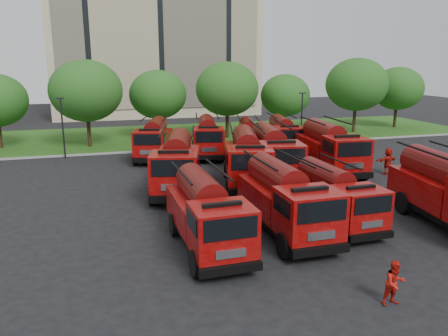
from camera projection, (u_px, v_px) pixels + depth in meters
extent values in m
plane|color=black|center=(240.00, 212.00, 23.88)|extent=(140.00, 140.00, 0.00)
cube|color=#164612|center=(166.00, 136.00, 48.10)|extent=(70.00, 16.00, 0.12)
cube|color=gray|center=(180.00, 149.00, 40.55)|extent=(70.00, 0.30, 0.14)
cube|color=beige|center=(154.00, 31.00, 66.19)|extent=(30.00, 14.00, 25.00)
cube|color=black|center=(161.00, 28.00, 59.57)|extent=(28.00, 0.15, 22.00)
cylinder|color=#382314|center=(0.00, 137.00, 40.68)|extent=(0.36, 0.36, 2.38)
cylinder|color=#382314|center=(89.00, 133.00, 41.41)|extent=(0.36, 0.36, 2.80)
ellipsoid|color=#214914|center=(86.00, 91.00, 40.47)|extent=(6.72, 6.72, 5.71)
cylinder|color=#382314|center=(159.00, 128.00, 45.69)|extent=(0.36, 0.36, 2.45)
ellipsoid|color=#214914|center=(158.00, 95.00, 44.86)|extent=(5.88, 5.88, 5.00)
cylinder|color=#382314|center=(227.00, 126.00, 46.16)|extent=(0.36, 0.36, 2.73)
ellipsoid|color=#214914|center=(227.00, 89.00, 45.24)|extent=(6.55, 6.55, 5.57)
cylinder|color=#382314|center=(284.00, 124.00, 49.05)|extent=(0.36, 0.36, 2.27)
ellipsoid|color=#214914|center=(285.00, 95.00, 48.29)|extent=(5.46, 5.46, 4.64)
cylinder|color=#382314|center=(354.00, 121.00, 49.76)|extent=(0.36, 0.36, 2.87)
ellipsoid|color=#214914|center=(357.00, 85.00, 48.79)|extent=(6.89, 6.89, 5.85)
cylinder|color=#382314|center=(395.00, 118.00, 53.57)|extent=(0.36, 0.36, 2.52)
ellipsoid|color=#214914|center=(398.00, 88.00, 52.72)|extent=(6.05, 6.05, 5.14)
cylinder|color=black|center=(63.00, 129.00, 36.60)|extent=(0.14, 0.14, 5.00)
cube|color=black|center=(60.00, 98.00, 35.99)|extent=(0.60, 0.25, 0.12)
cylinder|color=black|center=(302.00, 119.00, 42.58)|extent=(0.14, 0.14, 5.00)
cube|color=black|center=(303.00, 93.00, 41.98)|extent=(0.60, 0.25, 0.12)
cube|color=black|center=(207.00, 234.00, 19.25)|extent=(2.36, 6.84, 0.29)
cube|color=black|center=(231.00, 269.00, 16.06)|extent=(2.43, 0.29, 0.34)
cube|color=maroon|center=(222.00, 229.00, 16.83)|extent=(2.42, 2.18, 1.89)
cube|color=black|center=(231.00, 229.00, 15.71)|extent=(2.04, 0.09, 0.83)
cube|color=maroon|center=(200.00, 209.00, 20.05)|extent=(2.46, 4.51, 1.26)
cylinder|color=#500908|center=(200.00, 188.00, 19.81)|extent=(1.53, 4.10, 1.46)
cylinder|color=black|center=(196.00, 264.00, 16.61)|extent=(0.36, 1.07, 1.07)
cylinder|color=black|center=(251.00, 256.00, 17.25)|extent=(0.36, 1.07, 1.07)
cylinder|color=black|center=(174.00, 225.00, 20.57)|extent=(0.36, 1.07, 1.07)
cylinder|color=black|center=(220.00, 220.00, 21.21)|extent=(0.36, 1.07, 1.07)
cube|color=black|center=(284.00, 219.00, 20.94)|extent=(2.34, 7.11, 0.30)
cube|color=black|center=(321.00, 251.00, 17.59)|extent=(2.54, 0.25, 0.36)
cube|color=maroon|center=(309.00, 213.00, 18.39)|extent=(2.49, 2.23, 1.98)
cube|color=black|center=(323.00, 212.00, 17.22)|extent=(2.13, 0.05, 0.86)
cube|color=maroon|center=(276.00, 196.00, 21.79)|extent=(2.49, 4.67, 1.32)
cylinder|color=#500908|center=(276.00, 175.00, 21.53)|extent=(1.52, 4.27, 1.52)
cylinder|color=black|center=(284.00, 246.00, 18.18)|extent=(0.36, 1.12, 1.12)
cylinder|color=black|center=(334.00, 239.00, 18.82)|extent=(0.36, 1.12, 1.12)
cylinder|color=black|center=(249.00, 211.00, 22.35)|extent=(0.36, 1.12, 1.12)
cylinder|color=black|center=(290.00, 207.00, 22.98)|extent=(0.36, 1.12, 1.12)
cube|color=black|center=(333.00, 212.00, 22.12)|extent=(2.16, 6.27, 0.27)
cube|color=black|center=(371.00, 236.00, 19.20)|extent=(2.23, 0.26, 0.31)
cube|color=maroon|center=(359.00, 207.00, 19.90)|extent=(2.22, 2.00, 1.74)
cube|color=black|center=(374.00, 205.00, 18.88)|extent=(1.87, 0.08, 0.76)
cube|color=maroon|center=(324.00, 194.00, 22.86)|extent=(2.26, 4.14, 1.16)
cylinder|color=#500908|center=(325.00, 176.00, 22.64)|extent=(1.40, 3.77, 1.34)
cylinder|color=black|center=(340.00, 233.00, 19.70)|extent=(0.33, 0.99, 0.98)
cylinder|color=black|center=(379.00, 228.00, 20.29)|extent=(0.33, 0.99, 0.98)
cylinder|color=black|center=(300.00, 206.00, 23.33)|extent=(0.33, 0.99, 0.98)
cylinder|color=black|center=(334.00, 203.00, 23.93)|extent=(0.33, 0.99, 0.98)
cube|color=black|center=(448.00, 212.00, 21.83)|extent=(3.58, 7.88, 0.33)
cube|color=maroon|center=(435.00, 188.00, 22.77)|extent=(3.36, 5.33, 1.41)
cylinder|color=#500908|center=(438.00, 167.00, 22.49)|extent=(2.28, 4.75, 1.63)
cylinder|color=black|center=(403.00, 203.00, 23.57)|extent=(0.55, 1.24, 1.19)
cylinder|color=black|center=(446.00, 201.00, 23.90)|extent=(0.55, 1.24, 1.19)
cube|color=black|center=(178.00, 180.00, 27.69)|extent=(4.26, 7.97, 0.33)
cube|color=black|center=(173.00, 199.00, 23.97)|extent=(2.70, 0.92, 0.38)
cube|color=maroon|center=(174.00, 171.00, 24.87)|extent=(3.16, 2.96, 2.12)
cube|color=black|center=(172.00, 168.00, 23.58)|extent=(2.22, 0.60, 0.92)
cube|color=maroon|center=(178.00, 162.00, 28.64)|extent=(3.79, 5.49, 1.41)
cylinder|color=#500908|center=(178.00, 145.00, 28.37)|extent=(2.68, 4.81, 1.63)
cylinder|color=black|center=(153.00, 195.00, 24.93)|extent=(0.66, 1.25, 1.19)
cylinder|color=black|center=(196.00, 195.00, 25.03)|extent=(0.66, 1.25, 1.19)
cylinder|color=black|center=(161.00, 174.00, 29.56)|extent=(0.66, 1.25, 1.19)
cylinder|color=black|center=(198.00, 174.00, 29.66)|extent=(0.66, 1.25, 1.19)
cube|color=black|center=(246.00, 174.00, 29.03)|extent=(4.42, 8.05, 0.33)
cube|color=black|center=(251.00, 192.00, 25.27)|extent=(2.71, 0.97, 0.38)
cube|color=maroon|center=(250.00, 166.00, 26.18)|extent=(3.21, 3.02, 2.13)
cube|color=black|center=(252.00, 162.00, 24.88)|extent=(2.23, 0.65, 0.93)
cube|color=maroon|center=(245.00, 158.00, 29.99)|extent=(3.90, 5.56, 1.42)
cylinder|color=#500908|center=(246.00, 141.00, 29.71)|extent=(2.78, 4.87, 1.64)
cylinder|color=black|center=(229.00, 188.00, 26.27)|extent=(0.68, 1.26, 1.20)
cylinder|color=black|center=(271.00, 188.00, 26.32)|extent=(0.68, 1.26, 1.20)
cylinder|color=black|center=(227.00, 169.00, 30.94)|extent=(0.68, 1.26, 1.20)
cylinder|color=black|center=(262.00, 169.00, 31.00)|extent=(0.68, 1.26, 1.20)
cube|color=black|center=(271.00, 169.00, 30.42)|extent=(3.84, 8.09, 0.33)
cube|color=black|center=(285.00, 185.00, 26.64)|extent=(2.78, 0.75, 0.39)
cube|color=maroon|center=(281.00, 160.00, 27.56)|extent=(3.10, 2.87, 2.16)
cube|color=black|center=(286.00, 156.00, 26.24)|extent=(2.30, 0.45, 0.94)
cube|color=maroon|center=(268.00, 153.00, 31.39)|extent=(3.55, 5.49, 1.44)
cylinder|color=#500908|center=(268.00, 137.00, 31.11)|extent=(2.44, 4.87, 1.66)
cylinder|color=black|center=(261.00, 182.00, 27.53)|extent=(0.59, 1.27, 1.22)
cylinder|color=black|center=(301.00, 181.00, 27.80)|extent=(0.59, 1.27, 1.22)
cylinder|color=black|center=(249.00, 164.00, 32.24)|extent=(0.59, 1.27, 1.22)
cylinder|color=black|center=(282.00, 164.00, 32.51)|extent=(0.59, 1.27, 1.22)
cube|color=black|center=(329.00, 162.00, 32.53)|extent=(3.30, 7.95, 0.33)
cube|color=black|center=(353.00, 176.00, 28.80)|extent=(2.78, 0.55, 0.39)
cube|color=maroon|center=(346.00, 153.00, 29.70)|extent=(2.94, 2.69, 2.15)
cube|color=black|center=(355.00, 149.00, 28.40)|extent=(2.31, 0.29, 0.94)
cube|color=maroon|center=(323.00, 147.00, 33.48)|extent=(3.20, 5.33, 1.44)
cylinder|color=#500908|center=(324.00, 132.00, 33.20)|extent=(2.11, 4.78, 1.66)
cylinder|color=black|center=(329.00, 174.00, 29.59)|extent=(0.51, 1.25, 1.22)
cylinder|color=black|center=(363.00, 172.00, 30.04)|extent=(0.51, 1.25, 1.22)
cylinder|color=black|center=(303.00, 158.00, 34.23)|extent=(0.51, 1.25, 1.22)
cylinder|color=black|center=(334.00, 157.00, 34.68)|extent=(0.51, 1.25, 1.22)
cube|color=black|center=(155.00, 151.00, 37.09)|extent=(4.10, 7.31, 0.30)
cube|color=black|center=(148.00, 160.00, 33.68)|extent=(2.45, 0.92, 0.35)
cube|color=maroon|center=(150.00, 143.00, 34.51)|extent=(2.94, 2.77, 1.94)
cube|color=black|center=(147.00, 140.00, 33.33)|extent=(2.02, 0.62, 0.84)
cube|color=maroon|center=(156.00, 139.00, 37.96)|extent=(3.59, 5.06, 1.29)
cylinder|color=#500908|center=(156.00, 127.00, 37.71)|extent=(2.58, 4.42, 1.49)
cylinder|color=black|center=(136.00, 158.00, 34.60)|extent=(0.63, 1.14, 1.09)
cylinder|color=black|center=(164.00, 158.00, 34.62)|extent=(0.63, 1.14, 1.09)
cylinder|color=black|center=(145.00, 148.00, 38.84)|extent=(0.63, 1.14, 1.09)
cylinder|color=black|center=(171.00, 148.00, 38.86)|extent=(0.63, 1.14, 1.09)
cube|color=black|center=(208.00, 148.00, 38.07)|extent=(3.74, 7.39, 0.30)
cube|color=black|center=(209.00, 157.00, 34.62)|extent=(2.52, 0.77, 0.35)
cube|color=maroon|center=(209.00, 140.00, 35.46)|extent=(2.88, 2.68, 1.97)
cube|color=black|center=(209.00, 137.00, 34.26)|extent=(2.08, 0.49, 0.86)
cube|color=maroon|center=(207.00, 137.00, 38.95)|extent=(3.38, 5.05, 1.31)
cylinder|color=#500908|center=(207.00, 125.00, 38.70)|extent=(2.36, 4.46, 1.51)
cylinder|color=black|center=(195.00, 156.00, 35.47)|extent=(0.58, 1.16, 1.11)
cylinder|color=black|center=(223.00, 155.00, 35.64)|extent=(0.58, 1.16, 1.11)
cylinder|color=black|center=(194.00, 146.00, 39.77)|extent=(0.58, 1.16, 1.11)
cylinder|color=black|center=(219.00, 145.00, 39.94)|extent=(0.58, 1.16, 1.11)
cube|color=black|center=(248.00, 146.00, 39.30)|extent=(3.65, 6.65, 0.27)
cube|color=black|center=(251.00, 154.00, 36.19)|extent=(2.24, 0.80, 0.32)
cube|color=maroon|center=(250.00, 139.00, 36.95)|extent=(2.66, 2.50, 1.76)
cube|color=black|center=(251.00, 136.00, 35.87)|extent=(1.85, 0.54, 0.77)
cube|color=maroon|center=(247.00, 136.00, 40.10)|extent=(3.22, 4.59, 1.18)
cylinder|color=#500908|center=(248.00, 126.00, 39.87)|extent=(2.30, 4.02, 1.36)
cylinder|color=black|center=(238.00, 152.00, 37.02)|extent=(0.56, 1.04, 0.99)
cylinder|color=black|center=(262.00, 152.00, 37.06)|extent=(0.56, 1.04, 0.99)
cylinder|color=black|center=(236.00, 144.00, 40.88)|extent=(0.56, 1.04, 0.99)
cylinder|color=black|center=(258.00, 144.00, 40.93)|extent=(0.56, 1.04, 0.99)
cube|color=black|center=(283.00, 146.00, 39.33)|extent=(3.51, 7.10, 0.29)
cube|color=black|center=(292.00, 154.00, 36.01)|extent=(2.43, 0.71, 0.34)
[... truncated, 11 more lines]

